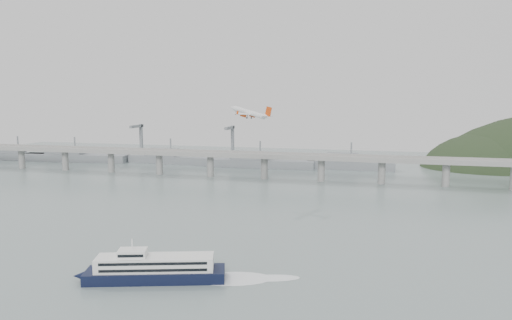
# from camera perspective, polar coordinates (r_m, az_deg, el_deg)

# --- Properties ---
(ground) EXTENTS (900.00, 900.00, 0.00)m
(ground) POSITION_cam_1_polar(r_m,az_deg,el_deg) (242.89, -3.30, -10.11)
(ground) COLOR slate
(ground) RESTS_ON ground
(bridge) EXTENTS (800.00, 22.00, 23.90)m
(bridge) POSITION_cam_1_polar(r_m,az_deg,el_deg) (430.14, 4.69, 0.01)
(bridge) COLOR gray
(bridge) RESTS_ON ground
(distant_fleet) EXTENTS (453.00, 60.90, 40.00)m
(distant_fleet) POSITION_cam_1_polar(r_m,az_deg,el_deg) (539.88, -10.44, 0.21)
(distant_fleet) COLOR slate
(distant_fleet) RESTS_ON ground
(ferry) EXTENTS (88.24, 35.61, 17.08)m
(ferry) POSITION_cam_1_polar(r_m,az_deg,el_deg) (206.57, -11.43, -12.10)
(ferry) COLOR black
(ferry) RESTS_ON ground
(airliner) EXTENTS (33.51, 31.37, 10.01)m
(airliner) POSITION_cam_1_polar(r_m,az_deg,el_deg) (336.23, -0.69, 5.41)
(airliner) COLOR white
(airliner) RESTS_ON ground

